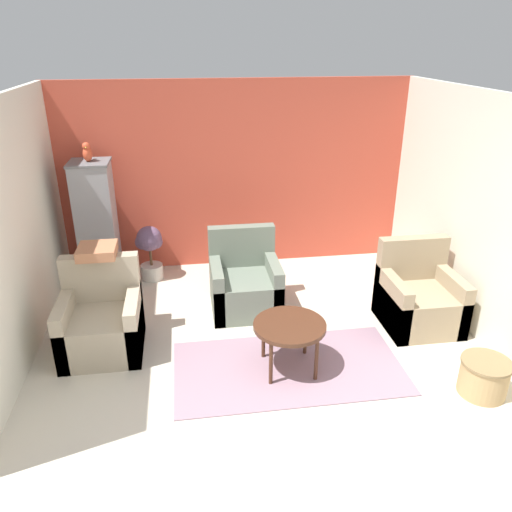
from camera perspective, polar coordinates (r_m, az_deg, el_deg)
ground_plane at (r=4.11m, az=3.85°, el=-21.14°), size 20.00×20.00×0.00m
wall_back_accent at (r=6.61m, az=-2.30°, el=9.11°), size 4.59×0.06×2.43m
wall_left at (r=5.13m, az=-25.94°, el=2.23°), size 0.06×3.50×2.43m
wall_right at (r=5.70m, az=23.25°, el=4.72°), size 0.06×3.50×2.43m
area_rug at (r=4.87m, az=3.72°, el=-12.62°), size 2.16×1.13×0.01m
coffee_table at (r=4.63m, az=3.86°, el=-8.24°), size 0.67×0.67×0.49m
armchair_left at (r=5.21m, az=-17.19°, el=-7.36°), size 0.77×0.76×0.91m
armchair_right at (r=5.68m, az=18.08°, el=-4.74°), size 0.77×0.76×0.91m
armchair_middle at (r=5.71m, az=-1.30°, el=-3.32°), size 0.77×0.76×0.91m
birdcage at (r=6.39m, az=-17.65°, el=3.07°), size 0.58×0.58×1.57m
parrot at (r=6.15m, az=-18.73°, el=11.15°), size 0.11×0.19×0.23m
potted_plant at (r=6.48m, az=-12.05°, el=0.93°), size 0.35×0.32×0.72m
wicker_basket at (r=4.90m, az=24.61°, el=-12.36°), size 0.43×0.43×0.33m
throw_pillow at (r=5.15m, az=-17.69°, el=0.55°), size 0.37×0.37×0.10m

